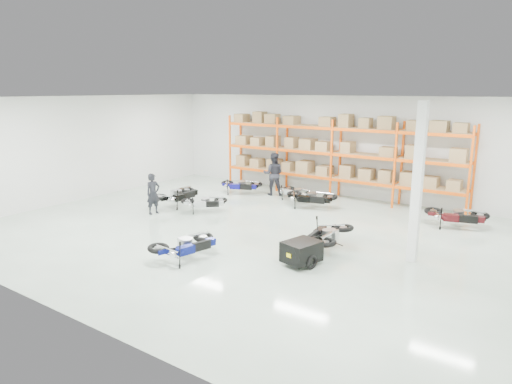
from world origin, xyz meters
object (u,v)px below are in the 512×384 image
Objects in this scene: moto_blue_centre at (186,241)px; person_back at (273,174)px; moto_black_far_left at (177,192)px; moto_back_a at (240,183)px; moto_touring_right at (327,231)px; moto_back_b at (296,190)px; moto_back_c at (310,194)px; moto_silver_left at (204,200)px; trailer at (301,252)px; person_left at (153,194)px; moto_back_d at (457,212)px.

person_back reaches higher than moto_blue_centre.
moto_black_far_left is 1.12× the size of moto_back_a.
person_back reaches higher than moto_touring_right.
moto_touring_right is 6.19m from moto_back_b.
moto_touring_right is 5.00m from moto_back_c.
moto_blue_centre reaches higher than moto_silver_left.
trailer is at bearing -133.32° from moto_back_b.
moto_back_b is at bearing -71.63° from moto_silver_left.
person_left reaches higher than moto_back_c.
moto_back_b is (-3.86, 4.84, -0.11)m from moto_touring_right.
moto_silver_left is 0.99× the size of person_left.
person_back reaches higher than moto_back_b.
moto_black_far_left reaches higher than moto_silver_left.
person_back reaches higher than person_left.
moto_blue_centre is at bearing 78.51° from person_back.
moto_back_d is at bearing -110.17° from moto_back_a.
moto_back_a is at bearing 140.27° from moto_touring_right.
moto_back_a is 0.93× the size of moto_back_c.
moto_touring_right reaches higher than moto_back_a.
moto_back_c is (-2.79, 5.74, 0.16)m from trailer.
moto_back_c is at bearing 118.56° from moto_touring_right.
moto_back_d is (10.27, 3.33, -0.02)m from moto_black_far_left.
person_left is at bearing -18.49° from moto_blue_centre.
moto_black_far_left is 1.47m from person_left.
moto_back_a is 1.07× the size of person_left.
person_left is (-10.14, -4.78, 0.24)m from moto_back_d.
moto_black_far_left is at bearing 108.35° from moto_back_c.
moto_back_a is (-6.69, 6.17, 0.12)m from trailer.
moto_back_d is 0.94× the size of person_back.
moto_black_far_left is 4.55m from person_back.
trailer is 6.79m from moto_back_d.
person_back is (-5.29, 6.84, 0.58)m from trailer.
moto_back_c is at bearing 81.18° from moto_back_d.
moto_silver_left is 0.83× the size of moto_black_far_left.
person_left is (-7.39, 1.42, 0.40)m from trailer.
moto_touring_right is 1.22× the size of moto_back_b.
moto_black_far_left is 10.79m from moto_back_d.
trailer is 0.92× the size of moto_back_d.
moto_silver_left is 2.00m from person_left.
moto_back_d is (2.75, 4.61, -0.03)m from moto_touring_right.
moto_silver_left reaches higher than trailer.
moto_black_far_left is 5.11m from moto_back_b.
moto_black_far_left is (-4.57, 4.37, 0.04)m from moto_blue_centre.
moto_blue_centre is at bearing 137.89° from moto_black_far_left.
moto_back_b is (3.66, 3.56, -0.10)m from moto_black_far_left.
moto_silver_left is at bearing 171.74° from moto_back_a.
person_left is 5.81m from person_back.
person_left is (-1.43, -1.36, 0.31)m from moto_silver_left.
moto_silver_left is 6.58m from trailer.
person_left is (-3.53, -5.01, 0.32)m from moto_back_b.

